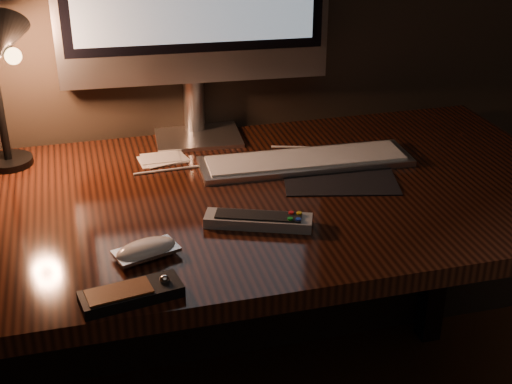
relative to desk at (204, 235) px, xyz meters
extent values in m
cube|color=#38170C|center=(0.00, -0.07, 0.11)|extent=(1.60, 0.75, 0.04)
cube|color=black|center=(0.75, 0.25, -0.27)|extent=(0.06, 0.06, 0.71)
cube|color=black|center=(0.00, 0.27, -0.17)|extent=(1.48, 0.02, 0.51)
cube|color=silver|center=(0.04, 0.26, 0.13)|extent=(0.22, 0.20, 0.01)
cylinder|color=silver|center=(0.04, 0.30, 0.21)|extent=(0.05, 0.05, 0.14)
cube|color=silver|center=(0.25, 0.04, 0.14)|extent=(0.49, 0.16, 0.02)
cube|color=black|center=(0.30, -0.05, 0.13)|extent=(0.28, 0.25, 0.00)
ellipsoid|color=white|center=(-0.15, -0.27, 0.14)|extent=(0.12, 0.09, 0.02)
cube|color=black|center=(-0.19, -0.40, 0.14)|extent=(0.17, 0.09, 0.02)
cube|color=brown|center=(-0.19, -0.40, 0.15)|extent=(0.11, 0.07, 0.00)
sphere|color=silver|center=(-0.19, -0.40, 0.15)|extent=(0.02, 0.02, 0.02)
cube|color=#939598|center=(0.07, -0.21, 0.14)|extent=(0.21, 0.12, 0.02)
cube|color=black|center=(0.07, -0.21, 0.15)|extent=(0.17, 0.10, 0.00)
cylinder|color=red|center=(0.07, -0.21, 0.15)|extent=(0.01, 0.01, 0.00)
cylinder|color=#0C8C19|center=(0.07, -0.21, 0.15)|extent=(0.01, 0.01, 0.00)
cylinder|color=gold|center=(0.07, -0.21, 0.15)|extent=(0.01, 0.01, 0.00)
cylinder|color=#1433BF|center=(0.07, -0.21, 0.15)|extent=(0.01, 0.01, 0.00)
cube|color=white|center=(-0.07, 0.14, 0.13)|extent=(0.11, 0.08, 0.01)
cylinder|color=black|center=(-0.41, 0.21, 0.14)|extent=(0.13, 0.13, 0.02)
cone|color=black|center=(-0.38, 0.17, 0.42)|extent=(0.14, 0.16, 0.14)
sphere|color=#FFB266|center=(-0.36, 0.15, 0.39)|extent=(0.04, 0.04, 0.04)
cylinder|color=white|center=(0.18, 0.08, 0.13)|extent=(0.61, 0.11, 0.01)
camera|label=1|loc=(-0.25, -1.37, 0.79)|focal=50.00mm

